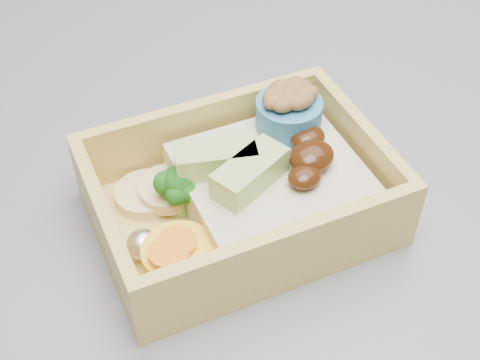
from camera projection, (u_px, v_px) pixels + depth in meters
island at (318, 324)px, 0.90m from camera, size 1.24×0.84×0.92m
bento_box at (247, 188)px, 0.41m from camera, size 0.20×0.16×0.06m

